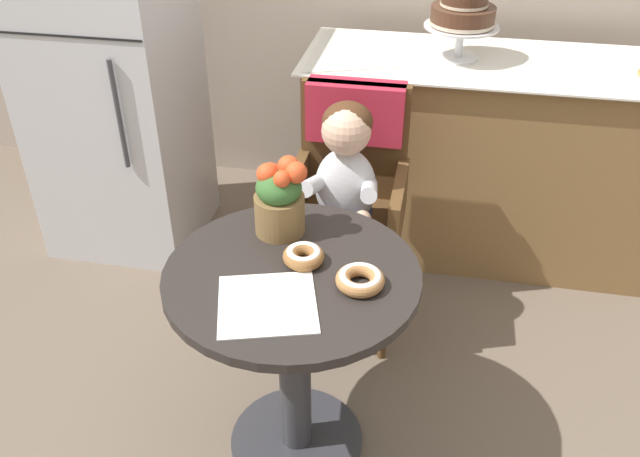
{
  "coord_description": "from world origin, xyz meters",
  "views": [
    {
      "loc": [
        0.36,
        -1.43,
        1.85
      ],
      "look_at": [
        0.05,
        0.15,
        0.77
      ],
      "focal_mm": 37.53,
      "sensor_mm": 36.0,
      "label": 1
    }
  ],
  "objects_px": {
    "cafe_table": "(294,328)",
    "seated_child": "(344,184)",
    "refrigerator": "(109,64)",
    "tiered_cake_stand": "(463,14)",
    "flower_vase": "(279,197)",
    "donut_mid": "(360,279)",
    "wicker_chair": "(350,172)",
    "donut_front": "(303,255)"
  },
  "relations": [
    {
      "from": "wicker_chair",
      "to": "flower_vase",
      "type": "xyz_separation_m",
      "value": [
        -0.13,
        -0.54,
        0.2
      ]
    },
    {
      "from": "donut_front",
      "to": "donut_mid",
      "type": "height_order",
      "value": "donut_front"
    },
    {
      "from": "wicker_chair",
      "to": "donut_mid",
      "type": "xyz_separation_m",
      "value": [
        0.14,
        -0.76,
        0.1
      ]
    },
    {
      "from": "donut_front",
      "to": "flower_vase",
      "type": "relative_size",
      "value": 0.49
    },
    {
      "from": "cafe_table",
      "to": "wicker_chair",
      "type": "height_order",
      "value": "wicker_chair"
    },
    {
      "from": "flower_vase",
      "to": "refrigerator",
      "type": "distance_m",
      "value": 1.33
    },
    {
      "from": "wicker_chair",
      "to": "flower_vase",
      "type": "height_order",
      "value": "flower_vase"
    },
    {
      "from": "donut_front",
      "to": "refrigerator",
      "type": "height_order",
      "value": "refrigerator"
    },
    {
      "from": "seated_child",
      "to": "tiered_cake_stand",
      "type": "relative_size",
      "value": 2.42
    },
    {
      "from": "wicker_chair",
      "to": "donut_mid",
      "type": "bearing_deg",
      "value": -83.03
    },
    {
      "from": "seated_child",
      "to": "donut_mid",
      "type": "bearing_deg",
      "value": -76.76
    },
    {
      "from": "flower_vase",
      "to": "tiered_cake_stand",
      "type": "distance_m",
      "value": 1.23
    },
    {
      "from": "seated_child",
      "to": "refrigerator",
      "type": "relative_size",
      "value": 0.43
    },
    {
      "from": "wicker_chair",
      "to": "seated_child",
      "type": "relative_size",
      "value": 1.31
    },
    {
      "from": "cafe_table",
      "to": "wicker_chair",
      "type": "relative_size",
      "value": 0.75
    },
    {
      "from": "seated_child",
      "to": "refrigerator",
      "type": "xyz_separation_m",
      "value": [
        -1.1,
        0.52,
        0.17
      ]
    },
    {
      "from": "wicker_chair",
      "to": "donut_front",
      "type": "relative_size",
      "value": 8.13
    },
    {
      "from": "seated_child",
      "to": "tiered_cake_stand",
      "type": "height_order",
      "value": "tiered_cake_stand"
    },
    {
      "from": "seated_child",
      "to": "donut_mid",
      "type": "relative_size",
      "value": 5.47
    },
    {
      "from": "wicker_chair",
      "to": "refrigerator",
      "type": "bearing_deg",
      "value": 157.87
    },
    {
      "from": "refrigerator",
      "to": "donut_mid",
      "type": "bearing_deg",
      "value": -42.21
    },
    {
      "from": "donut_front",
      "to": "tiered_cake_stand",
      "type": "bearing_deg",
      "value": 73.22
    },
    {
      "from": "flower_vase",
      "to": "refrigerator",
      "type": "height_order",
      "value": "refrigerator"
    },
    {
      "from": "cafe_table",
      "to": "tiered_cake_stand",
      "type": "bearing_deg",
      "value": 72.83
    },
    {
      "from": "cafe_table",
      "to": "seated_child",
      "type": "bearing_deg",
      "value": 84.85
    },
    {
      "from": "donut_mid",
      "to": "tiered_cake_stand",
      "type": "height_order",
      "value": "tiered_cake_stand"
    },
    {
      "from": "donut_mid",
      "to": "flower_vase",
      "type": "relative_size",
      "value": 0.56
    },
    {
      "from": "seated_child",
      "to": "wicker_chair",
      "type": "bearing_deg",
      "value": 90.0
    },
    {
      "from": "wicker_chair",
      "to": "refrigerator",
      "type": "xyz_separation_m",
      "value": [
        -1.1,
        0.37,
        0.21
      ]
    },
    {
      "from": "tiered_cake_stand",
      "to": "refrigerator",
      "type": "relative_size",
      "value": 0.18
    },
    {
      "from": "donut_mid",
      "to": "wicker_chair",
      "type": "bearing_deg",
      "value": 100.59
    },
    {
      "from": "cafe_table",
      "to": "refrigerator",
      "type": "height_order",
      "value": "refrigerator"
    },
    {
      "from": "donut_mid",
      "to": "refrigerator",
      "type": "xyz_separation_m",
      "value": [
        -1.24,
        1.13,
        0.11
      ]
    },
    {
      "from": "donut_mid",
      "to": "flower_vase",
      "type": "distance_m",
      "value": 0.36
    },
    {
      "from": "seated_child",
      "to": "refrigerator",
      "type": "distance_m",
      "value": 1.23
    },
    {
      "from": "cafe_table",
      "to": "donut_mid",
      "type": "distance_m",
      "value": 0.31
    },
    {
      "from": "flower_vase",
      "to": "refrigerator",
      "type": "bearing_deg",
      "value": 136.91
    },
    {
      "from": "refrigerator",
      "to": "donut_front",
      "type": "bearing_deg",
      "value": -44.49
    },
    {
      "from": "tiered_cake_stand",
      "to": "seated_child",
      "type": "bearing_deg",
      "value": -115.77
    },
    {
      "from": "seated_child",
      "to": "refrigerator",
      "type": "height_order",
      "value": "refrigerator"
    },
    {
      "from": "cafe_table",
      "to": "flower_vase",
      "type": "relative_size",
      "value": 3.02
    },
    {
      "from": "cafe_table",
      "to": "refrigerator",
      "type": "distance_m",
      "value": 1.56
    }
  ]
}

